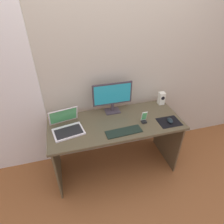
% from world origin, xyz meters
% --- Properties ---
extents(ground_plane, '(8.00, 8.00, 0.00)m').
position_xyz_m(ground_plane, '(0.00, 0.00, 0.00)').
color(ground_plane, brown).
extents(wall_back, '(6.00, 0.04, 2.50)m').
position_xyz_m(wall_back, '(0.00, 0.40, 1.25)').
color(wall_back, '#BDB7A3').
rests_on(wall_back, ground_plane).
extents(door_left, '(0.82, 0.02, 2.02)m').
position_xyz_m(door_left, '(-1.18, 0.37, 1.01)').
color(door_left, white).
rests_on(door_left, ground_plane).
extents(desk, '(1.52, 0.64, 0.74)m').
position_xyz_m(desk, '(0.00, 0.00, 0.59)').
color(desk, brown).
rests_on(desk, ground_plane).
extents(monitor, '(0.47, 0.14, 0.38)m').
position_xyz_m(monitor, '(0.02, 0.22, 0.96)').
color(monitor, '#3D363E').
rests_on(monitor, desk).
extents(speaker_right, '(0.07, 0.08, 0.16)m').
position_xyz_m(speaker_right, '(0.69, 0.23, 0.82)').
color(speaker_right, white).
rests_on(speaker_right, desk).
extents(laptop, '(0.37, 0.36, 0.22)m').
position_xyz_m(laptop, '(-0.54, 0.01, 0.79)').
color(laptop, white).
rests_on(laptop, desk).
extents(keyboard_external, '(0.40, 0.15, 0.01)m').
position_xyz_m(keyboard_external, '(0.04, -0.19, 0.75)').
color(keyboard_external, black).
rests_on(keyboard_external, desk).
extents(mousepad, '(0.25, 0.20, 0.00)m').
position_xyz_m(mousepad, '(0.59, -0.16, 0.74)').
color(mousepad, black).
rests_on(mousepad, desk).
extents(mouse, '(0.08, 0.11, 0.04)m').
position_xyz_m(mouse, '(0.60, -0.16, 0.76)').
color(mouse, black).
rests_on(mouse, mousepad).
extents(phone_in_dock, '(0.06, 0.05, 0.14)m').
position_xyz_m(phone_in_dock, '(0.31, -0.08, 0.79)').
color(phone_in_dock, black).
rests_on(phone_in_dock, desk).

